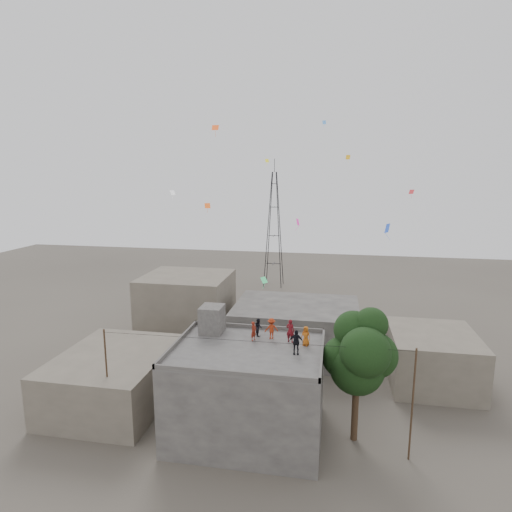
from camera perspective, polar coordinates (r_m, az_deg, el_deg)
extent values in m
plane|color=#47423A|center=(32.08, -1.10, -22.39)|extent=(140.00, 140.00, 0.00)
cube|color=#444240|center=(30.55, -1.12, -17.67)|extent=(10.00, 8.00, 6.00)
cube|color=#504D4B|center=(29.22, -1.14, -12.41)|extent=(10.00, 8.00, 0.10)
cube|color=#444240|center=(32.73, 0.27, -9.43)|extent=(10.00, 0.15, 0.30)
cube|color=#444240|center=(25.65, -2.98, -15.38)|extent=(10.00, 0.15, 0.30)
cube|color=#444240|center=(28.63, 8.80, -12.61)|extent=(0.15, 8.00, 0.30)
cube|color=#444240|center=(30.45, -10.43, -11.20)|extent=(0.15, 8.00, 0.30)
cube|color=#444240|center=(31.93, -5.88, -8.39)|extent=(1.60, 1.80, 2.00)
cube|color=#635A4E|center=(36.25, -18.36, -15.21)|extent=(8.00, 10.00, 4.00)
cube|color=#444240|center=(43.15, 5.35, -9.69)|extent=(12.00, 9.00, 5.00)
cube|color=#635A4E|center=(47.18, -9.17, -6.70)|extent=(9.00, 8.00, 7.00)
cube|color=#635A4E|center=(40.32, 22.44, -12.47)|extent=(7.00, 8.00, 4.40)
cylinder|color=black|center=(31.03, 13.05, -19.61)|extent=(0.44, 0.44, 4.00)
cylinder|color=black|center=(30.35, 13.47, -16.90)|extent=(0.64, 0.91, 2.14)
sphere|color=black|center=(29.55, 13.32, -14.24)|extent=(3.60, 3.60, 3.60)
sphere|color=black|center=(29.59, 15.54, -12.62)|extent=(3.00, 3.00, 3.00)
sphere|color=black|center=(29.81, 11.54, -13.09)|extent=(2.80, 2.80, 2.80)
sphere|color=black|center=(28.29, 14.35, -12.36)|extent=(3.20, 3.20, 3.20)
sphere|color=black|center=(29.53, 12.84, -9.61)|extent=(2.60, 2.60, 2.60)
sphere|color=black|center=(29.12, 15.10, -8.76)|extent=(2.20, 2.20, 2.20)
cylinder|color=black|center=(32.11, -19.20, -15.42)|extent=(0.12, 0.12, 7.40)
cylinder|color=black|center=(29.27, 20.13, -18.17)|extent=(0.12, 0.12, 7.40)
cylinder|color=black|center=(27.55, -0.65, -11.29)|extent=(20.00, 0.52, 0.02)
cylinder|color=black|center=(66.80, 1.58, 3.41)|extent=(1.27, 1.27, 18.01)
cylinder|color=black|center=(66.56, 3.03, 3.38)|extent=(1.27, 1.27, 18.01)
cylinder|color=black|center=(68.24, 3.22, 3.56)|extent=(1.27, 1.27, 18.01)
cylinder|color=black|center=(68.47, 1.81, 3.59)|extent=(1.27, 1.27, 18.01)
cube|color=black|center=(68.41, 2.37, -1.00)|extent=(2.36, 0.08, 0.08)
cube|color=black|center=(68.41, 2.37, -1.00)|extent=(0.08, 2.36, 0.08)
cube|color=black|center=(67.63, 2.40, 2.73)|extent=(1.81, 0.08, 0.08)
cube|color=black|center=(67.63, 2.40, 2.73)|extent=(0.08, 1.81, 0.08)
cube|color=black|center=(67.15, 2.43, 6.53)|extent=(1.26, 0.08, 0.08)
cube|color=black|center=(67.15, 2.43, 6.53)|extent=(0.08, 1.26, 0.08)
cube|color=black|center=(66.98, 2.46, 9.61)|extent=(0.82, 0.08, 0.08)
cube|color=black|center=(66.98, 2.46, 9.61)|extent=(0.08, 0.82, 0.08)
cylinder|color=black|center=(66.99, 2.48, 12.00)|extent=(0.08, 0.08, 2.00)
imported|color=maroon|center=(30.15, 4.60, -9.91)|extent=(0.68, 0.54, 1.64)
imported|color=#C15B16|center=(29.72, 6.66, -10.55)|extent=(0.77, 0.63, 1.36)
imported|color=black|center=(31.27, 0.33, -9.45)|extent=(0.72, 0.78, 1.28)
imported|color=black|center=(28.29, 5.34, -11.36)|extent=(0.99, 0.48, 1.63)
imported|color=#9C2C11|center=(30.68, 2.07, -9.64)|extent=(1.10, 0.84, 1.51)
imported|color=maroon|center=(30.39, -0.32, -9.98)|extent=(0.51, 0.59, 1.37)
plane|color=#E95618|center=(35.24, -6.49, 6.69)|extent=(0.50, 0.40, 0.40)
plane|color=#F126A4|center=(33.63, 5.59, 4.54)|extent=(0.31, 0.54, 0.53)
plane|color=#FFF427|center=(40.48, 1.48, 12.59)|extent=(0.37, 0.24, 0.30)
plane|color=blue|center=(29.11, 17.11, 3.57)|extent=(0.39, 0.58, 0.60)
plane|color=white|center=(39.64, -11.06, 8.29)|extent=(0.45, 0.53, 0.40)
plane|color=gold|center=(43.25, 12.16, 12.76)|extent=(0.45, 0.29, 0.41)
plane|color=#33BF6C|center=(27.51, 1.08, -3.23)|extent=(0.47, 0.51, 0.35)
plane|color=red|center=(36.33, 20.02, 8.05)|extent=(0.41, 0.27, 0.35)
plane|color=#EB4E18|center=(31.83, -5.45, 16.68)|extent=(0.51, 0.34, 0.37)
plane|color=#498BDB|center=(44.54, 9.09, 17.19)|extent=(0.38, 0.25, 0.34)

